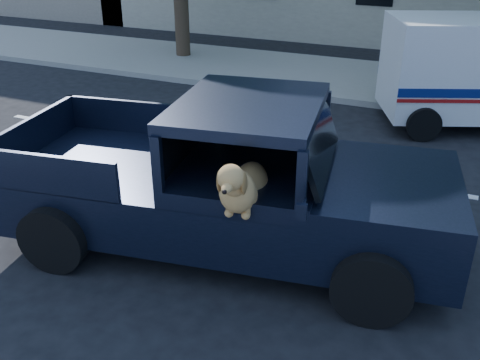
{
  "coord_description": "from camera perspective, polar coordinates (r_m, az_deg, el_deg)",
  "views": [
    {
      "loc": [
        4.37,
        -4.92,
        3.98
      ],
      "look_at": [
        2.08,
        0.24,
        1.2
      ],
      "focal_mm": 40.0,
      "sensor_mm": 36.0,
      "label": 1
    }
  ],
  "objects": [
    {
      "name": "far_sidewalk",
      "position": [
        15.29,
        6.62,
        11.2
      ],
      "size": [
        60.0,
        4.0,
        0.15
      ],
      "primitive_type": "cube",
      "color": "gray",
      "rests_on": "ground"
    },
    {
      "name": "ground",
      "position": [
        7.69,
        -15.18,
        -6.0
      ],
      "size": [
        120.0,
        120.0,
        0.0
      ],
      "primitive_type": "plane",
      "color": "black",
      "rests_on": "ground"
    },
    {
      "name": "pickup_truck",
      "position": [
        6.99,
        -2.07,
        -1.96
      ],
      "size": [
        5.94,
        3.22,
        2.03
      ],
      "rotation": [
        0.0,
        0.0,
        0.16
      ],
      "color": "black",
      "rests_on": "ground"
    },
    {
      "name": "lane_stripes",
      "position": [
        9.52,
        7.27,
        1.29
      ],
      "size": [
        21.6,
        0.14,
        0.01
      ],
      "primitive_type": null,
      "color": "silver",
      "rests_on": "ground"
    }
  ]
}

